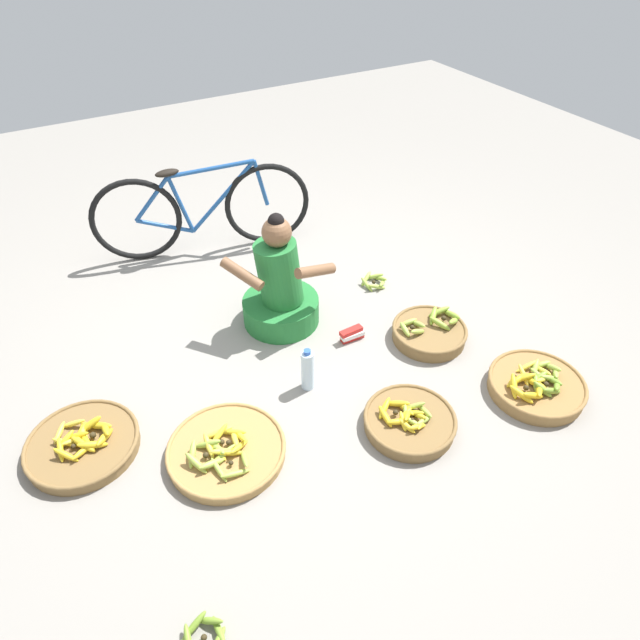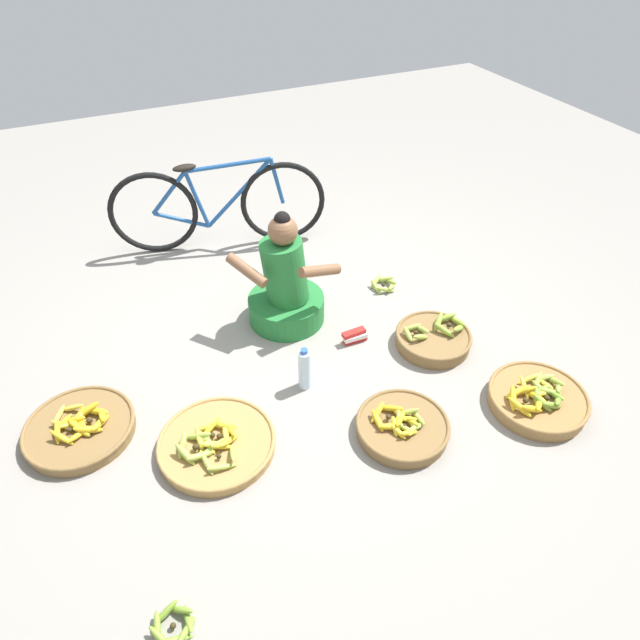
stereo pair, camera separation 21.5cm
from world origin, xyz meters
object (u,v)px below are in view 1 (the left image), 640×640
object	(u,v)px
loose_bananas_front_right	(374,281)
vendor_woman_front	(280,289)
banana_basket_back_right	(429,332)
banana_basket_front_center	(536,385)
banana_basket_near_vendor	(226,450)
loose_bananas_back_center	(205,637)
banana_basket_front_left	(83,444)
water_bottle	(308,370)
banana_basket_mid_left	(409,421)
packet_carton_stack	(352,334)
bicycle_leaning	(203,211)

from	to	relation	value
loose_bananas_front_right	vendor_woman_front	bearing A→B (deg)	-177.33
banana_basket_back_right	banana_basket_front_center	distance (m)	0.75
banana_basket_near_vendor	loose_bananas_front_right	world-z (taller)	banana_basket_near_vendor
vendor_woman_front	loose_bananas_back_center	size ratio (longest dim) A/B	3.98
vendor_woman_front	banana_basket_back_right	size ratio (longest dim) A/B	1.67
banana_basket_front_left	water_bottle	world-z (taller)	water_bottle
banana_basket_front_left	banana_basket_mid_left	bearing A→B (deg)	-24.52
banana_basket_front_center	water_bottle	bearing A→B (deg)	148.72
packet_carton_stack	water_bottle	bearing A→B (deg)	-153.05
banana_basket_near_vendor	banana_basket_front_left	world-z (taller)	banana_basket_front_left
bicycle_leaning	banana_basket_back_right	size ratio (longest dim) A/B	3.35
loose_bananas_front_right	water_bottle	bearing A→B (deg)	-144.07
vendor_woman_front	banana_basket_back_right	distance (m)	1.03
banana_basket_front_center	water_bottle	xyz separation A→B (m)	(-1.17, 0.71, 0.09)
banana_basket_near_vendor	loose_bananas_back_center	size ratio (longest dim) A/B	3.07
water_bottle	banana_basket_back_right	bearing A→B (deg)	-0.54
banana_basket_mid_left	water_bottle	world-z (taller)	water_bottle
vendor_woman_front	water_bottle	bearing A→B (deg)	-102.54
bicycle_leaning	banana_basket_front_center	world-z (taller)	bicycle_leaning
banana_basket_front_left	vendor_woman_front	bearing A→B (deg)	17.82
loose_bananas_back_center	loose_bananas_front_right	bearing A→B (deg)	41.01
vendor_woman_front	banana_basket_back_right	bearing A→B (deg)	-40.24
bicycle_leaning	banana_basket_front_left	distance (m)	2.07
banana_basket_front_left	packet_carton_stack	bearing A→B (deg)	1.56
banana_basket_mid_left	packet_carton_stack	world-z (taller)	banana_basket_mid_left
vendor_woman_front	banana_basket_front_left	bearing A→B (deg)	-162.18
bicycle_leaning	banana_basket_front_left	xyz separation A→B (m)	(-1.31, -1.58, -0.31)
loose_bananas_back_center	water_bottle	xyz separation A→B (m)	(1.05, 1.05, 0.11)
loose_bananas_back_center	banana_basket_mid_left	bearing A→B (deg)	19.53
vendor_woman_front	banana_basket_mid_left	size ratio (longest dim) A/B	1.59
loose_bananas_front_right	banana_basket_front_left	bearing A→B (deg)	-167.44
banana_basket_near_vendor	banana_basket_mid_left	world-z (taller)	banana_basket_mid_left
banana_basket_front_center	loose_bananas_back_center	bearing A→B (deg)	-171.27
loose_bananas_back_center	loose_bananas_front_right	world-z (taller)	loose_bananas_back_center
banana_basket_back_right	banana_basket_front_left	distance (m)	2.20
bicycle_leaning	banana_basket_mid_left	distance (m)	2.36
banana_basket_front_left	loose_bananas_back_center	bearing A→B (deg)	-79.54
banana_basket_near_vendor	banana_basket_back_right	bearing A→B (deg)	8.16
banana_basket_front_center	banana_basket_front_left	distance (m)	2.61
banana_basket_near_vendor	banana_basket_mid_left	distance (m)	1.02
water_bottle	packet_carton_stack	xyz separation A→B (m)	(0.46, 0.23, -0.10)
vendor_woman_front	bicycle_leaning	world-z (taller)	vendor_woman_front
banana_basket_back_right	water_bottle	bearing A→B (deg)	179.46
banana_basket_back_right	loose_bananas_front_right	bearing A→B (deg)	87.85
banana_basket_mid_left	loose_bananas_back_center	bearing A→B (deg)	-160.47
banana_basket_mid_left	loose_bananas_front_right	bearing A→B (deg)	64.32
banana_basket_mid_left	banana_basket_front_left	world-z (taller)	banana_basket_front_left
vendor_woman_front	banana_basket_near_vendor	size ratio (longest dim) A/B	1.30
banana_basket_back_right	banana_basket_near_vendor	bearing A→B (deg)	-171.84
vendor_woman_front	bicycle_leaning	xyz separation A→B (m)	(-0.11, 1.12, 0.09)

